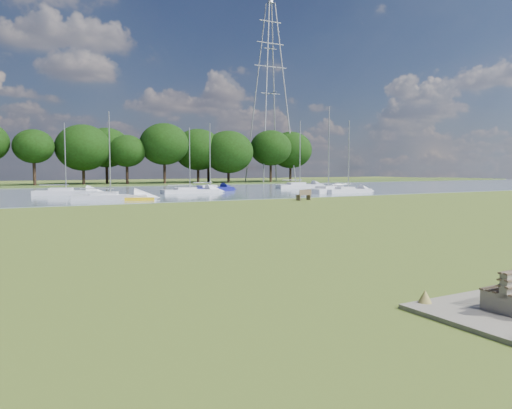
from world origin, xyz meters
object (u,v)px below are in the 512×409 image
sailboat_4 (299,185)px  sailboat_9 (328,188)px  sailboat_6 (210,188)px  riverbank_bench (304,195)px  sailboat_1 (348,189)px  sailboat_2 (65,191)px  sailboat_3 (189,190)px  sailboat_0 (110,195)px  pylon (270,67)px  kayak (140,199)px

sailboat_4 → sailboat_9: sailboat_9 is taller
sailboat_4 → sailboat_6: size_ratio=1.15×
riverbank_bench → sailboat_1: (12.07, 8.28, -0.02)m
sailboat_2 → sailboat_9: size_ratio=0.76×
sailboat_1 → sailboat_6: size_ratio=1.00×
sailboat_4 → sailboat_1: bearing=-93.3°
sailboat_2 → sailboat_9: bearing=2.2°
sailboat_1 → sailboat_3: bearing=156.9°
riverbank_bench → sailboat_0: size_ratio=0.21×
riverbank_bench → sailboat_0: 18.62m
sailboat_3 → sailboat_6: sailboat_6 is taller
riverbank_bench → sailboat_9: (10.49, 10.13, 0.03)m
pylon → sailboat_6: pylon is taller
riverbank_bench → sailboat_4: (14.71, 22.74, 0.05)m
riverbank_bench → sailboat_3: sailboat_3 is taller
sailboat_6 → sailboat_9: bearing=-52.1°
pylon → sailboat_4: pylon is taller
sailboat_2 → sailboat_3: bearing=9.0°
pylon → sailboat_3: size_ratio=4.97×
sailboat_3 → sailboat_9: (15.57, -6.66, 0.10)m
sailboat_0 → sailboat_6: (15.00, 10.47, 0.06)m
riverbank_bench → pylon: bearing=48.4°
sailboat_0 → sailboat_9: 26.64m
pylon → sailboat_1: (-14.36, -42.87, -23.40)m
sailboat_0 → sailboat_9: bearing=22.4°
kayak → sailboat_2: size_ratio=0.34×
sailboat_3 → kayak: bearing=-129.3°
riverbank_bench → sailboat_4: bearing=42.8°
sailboat_0 → sailboat_1: (28.21, -1.00, 0.02)m
pylon → sailboat_4: bearing=-112.4°
riverbank_bench → sailboat_3: 17.54m
sailboat_4 → sailboat_9: size_ratio=0.95×
sailboat_3 → sailboat_4: 20.67m
sailboat_6 → sailboat_1: bearing=-53.5°
kayak → sailboat_0: (-2.13, 2.73, 0.30)m
riverbank_bench → sailboat_1: size_ratio=0.20×
sailboat_1 → sailboat_9: bearing=133.8°
pylon → sailboat_2: size_ratio=4.84×
pylon → sailboat_9: (-15.95, -41.03, -23.34)m
sailboat_3 → sailboat_4: bearing=18.6°
sailboat_3 → sailboat_6: size_ratio=0.89×
pylon → sailboat_0: pylon is taller
sailboat_3 → sailboat_9: sailboat_9 is taller
sailboat_2 → kayak: bearing=-50.1°
sailboat_6 → sailboat_2: bearing=168.7°
kayak → pylon: bearing=65.5°
sailboat_1 → sailboat_3: size_ratio=1.12×
sailboat_0 → pylon: bearing=65.1°
pylon → sailboat_9: bearing=-111.2°
sailboat_2 → sailboat_4: bearing=25.5°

